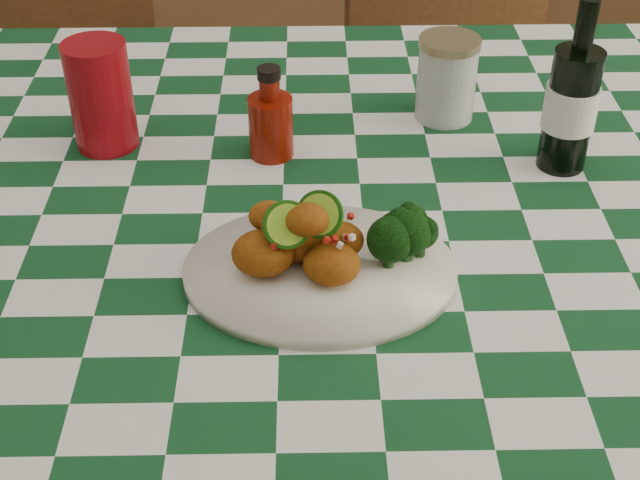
{
  "coord_description": "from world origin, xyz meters",
  "views": [
    {
      "loc": [
        0.03,
        -1.0,
        1.44
      ],
      "look_at": [
        0.05,
        -0.2,
        0.84
      ],
      "focal_mm": 50.0,
      "sensor_mm": 36.0,
      "label": 1
    }
  ],
  "objects_px": {
    "beer_bottle": "(574,87)",
    "ketchup_bottle": "(270,112)",
    "dining_table": "(289,389)",
    "fried_chicken_pile": "(307,236)",
    "red_tumbler": "(101,96)",
    "plate": "(320,272)",
    "wooden_chair_left": "(79,132)",
    "mason_jar": "(447,78)",
    "wooden_chair_right": "(474,109)"
  },
  "relations": [
    {
      "from": "plate",
      "to": "mason_jar",
      "type": "relative_size",
      "value": 2.52
    },
    {
      "from": "fried_chicken_pile",
      "to": "wooden_chair_right",
      "type": "distance_m",
      "value": 1.03
    },
    {
      "from": "fried_chicken_pile",
      "to": "ketchup_bottle",
      "type": "xyz_separation_m",
      "value": [
        -0.05,
        0.28,
        0.0
      ]
    },
    {
      "from": "fried_chicken_pile",
      "to": "red_tumbler",
      "type": "relative_size",
      "value": 0.88
    },
    {
      "from": "dining_table",
      "to": "red_tumbler",
      "type": "relative_size",
      "value": 10.78
    },
    {
      "from": "dining_table",
      "to": "ketchup_bottle",
      "type": "height_order",
      "value": "ketchup_bottle"
    },
    {
      "from": "ketchup_bottle",
      "to": "red_tumbler",
      "type": "bearing_deg",
      "value": 172.15
    },
    {
      "from": "dining_table",
      "to": "red_tumbler",
      "type": "distance_m",
      "value": 0.54
    },
    {
      "from": "wooden_chair_left",
      "to": "wooden_chair_right",
      "type": "distance_m",
      "value": 0.87
    },
    {
      "from": "dining_table",
      "to": "fried_chicken_pile",
      "type": "distance_m",
      "value": 0.5
    },
    {
      "from": "red_tumbler",
      "to": "ketchup_bottle",
      "type": "bearing_deg",
      "value": -7.85
    },
    {
      "from": "fried_chicken_pile",
      "to": "wooden_chair_right",
      "type": "xyz_separation_m",
      "value": [
        0.36,
        0.9,
        -0.33
      ]
    },
    {
      "from": "dining_table",
      "to": "wooden_chair_left",
      "type": "distance_m",
      "value": 0.88
    },
    {
      "from": "fried_chicken_pile",
      "to": "red_tumbler",
      "type": "bearing_deg",
      "value": 132.54
    },
    {
      "from": "mason_jar",
      "to": "wooden_chair_left",
      "type": "bearing_deg",
      "value": 141.85
    },
    {
      "from": "dining_table",
      "to": "beer_bottle",
      "type": "distance_m",
      "value": 0.64
    },
    {
      "from": "red_tumbler",
      "to": "mason_jar",
      "type": "distance_m",
      "value": 0.5
    },
    {
      "from": "beer_bottle",
      "to": "plate",
      "type": "bearing_deg",
      "value": -144.34
    },
    {
      "from": "wooden_chair_right",
      "to": "red_tumbler",
      "type": "bearing_deg",
      "value": -148.73
    },
    {
      "from": "plate",
      "to": "fried_chicken_pile",
      "type": "height_order",
      "value": "fried_chicken_pile"
    },
    {
      "from": "fried_chicken_pile",
      "to": "beer_bottle",
      "type": "height_order",
      "value": "beer_bottle"
    },
    {
      "from": "dining_table",
      "to": "mason_jar",
      "type": "xyz_separation_m",
      "value": [
        0.24,
        0.18,
        0.46
      ]
    },
    {
      "from": "red_tumbler",
      "to": "wooden_chair_left",
      "type": "bearing_deg",
      "value": 109.44
    },
    {
      "from": "beer_bottle",
      "to": "wooden_chair_right",
      "type": "xyz_separation_m",
      "value": [
        0.01,
        0.66,
        -0.39
      ]
    },
    {
      "from": "dining_table",
      "to": "ketchup_bottle",
      "type": "distance_m",
      "value": 0.47
    },
    {
      "from": "plate",
      "to": "red_tumbler",
      "type": "bearing_deg",
      "value": 133.94
    },
    {
      "from": "fried_chicken_pile",
      "to": "red_tumbler",
      "type": "distance_m",
      "value": 0.42
    },
    {
      "from": "dining_table",
      "to": "red_tumbler",
      "type": "xyz_separation_m",
      "value": [
        -0.25,
        0.11,
        0.47
      ]
    },
    {
      "from": "plate",
      "to": "wooden_chair_left",
      "type": "height_order",
      "value": "wooden_chair_left"
    },
    {
      "from": "plate",
      "to": "ketchup_bottle",
      "type": "bearing_deg",
      "value": 102.79
    },
    {
      "from": "plate",
      "to": "beer_bottle",
      "type": "relative_size",
      "value": 1.32
    },
    {
      "from": "dining_table",
      "to": "fried_chicken_pile",
      "type": "bearing_deg",
      "value": -81.01
    },
    {
      "from": "beer_bottle",
      "to": "ketchup_bottle",
      "type": "bearing_deg",
      "value": 174.92
    },
    {
      "from": "wooden_chair_left",
      "to": "mason_jar",
      "type": "bearing_deg",
      "value": -51.03
    },
    {
      "from": "ketchup_bottle",
      "to": "mason_jar",
      "type": "bearing_deg",
      "value": 22.28
    },
    {
      "from": "ketchup_bottle",
      "to": "fried_chicken_pile",
      "type": "bearing_deg",
      "value": -80.05
    },
    {
      "from": "ketchup_bottle",
      "to": "wooden_chair_left",
      "type": "relative_size",
      "value": 0.15
    },
    {
      "from": "red_tumbler",
      "to": "ketchup_bottle",
      "type": "relative_size",
      "value": 1.16
    },
    {
      "from": "dining_table",
      "to": "plate",
      "type": "height_order",
      "value": "plate"
    },
    {
      "from": "plate",
      "to": "wooden_chair_right",
      "type": "xyz_separation_m",
      "value": [
        0.35,
        0.9,
        -0.28
      ]
    },
    {
      "from": "plate",
      "to": "fried_chicken_pile",
      "type": "distance_m",
      "value": 0.05
    },
    {
      "from": "plate",
      "to": "ketchup_bottle",
      "type": "height_order",
      "value": "ketchup_bottle"
    },
    {
      "from": "plate",
      "to": "wooden_chair_left",
      "type": "bearing_deg",
      "value": 118.96
    },
    {
      "from": "wooden_chair_left",
      "to": "wooden_chair_right",
      "type": "xyz_separation_m",
      "value": [
        0.87,
        -0.04,
        0.07
      ]
    },
    {
      "from": "ketchup_bottle",
      "to": "wooden_chair_left",
      "type": "distance_m",
      "value": 0.91
    },
    {
      "from": "plate",
      "to": "ketchup_bottle",
      "type": "xyz_separation_m",
      "value": [
        -0.06,
        0.28,
        0.06
      ]
    },
    {
      "from": "mason_jar",
      "to": "fried_chicken_pile",
      "type": "bearing_deg",
      "value": -118.5
    },
    {
      "from": "plate",
      "to": "ketchup_bottle",
      "type": "relative_size",
      "value": 2.39
    },
    {
      "from": "red_tumbler",
      "to": "beer_bottle",
      "type": "height_order",
      "value": "beer_bottle"
    },
    {
      "from": "red_tumbler",
      "to": "mason_jar",
      "type": "bearing_deg",
      "value": 8.38
    }
  ]
}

